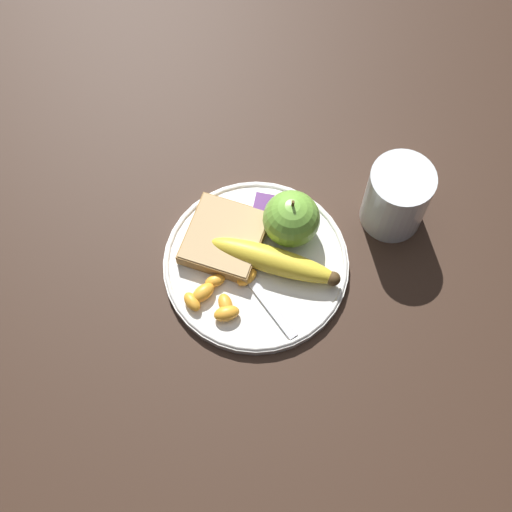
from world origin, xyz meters
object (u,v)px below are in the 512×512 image
at_px(fork, 245,272).
at_px(banana, 274,261).
at_px(plate, 256,264).
at_px(juice_glass, 396,199).
at_px(jam_packet, 266,212).
at_px(bread_slice, 225,238).
at_px(apple, 291,219).

bearing_deg(fork, banana, -112.15).
bearing_deg(banana, plate, -92.35).
distance_m(plate, fork, 0.02).
bearing_deg(juice_glass, plate, -56.03).
xyz_separation_m(fork, jam_packet, (-0.08, 0.01, 0.01)).
distance_m(bread_slice, jam_packet, 0.06).
distance_m(banana, fork, 0.04).
height_order(apple, fork, apple).
height_order(plate, apple, apple).
relative_size(bread_slice, fork, 0.77).
relative_size(plate, juice_glass, 2.37).
bearing_deg(bread_slice, banana, 72.40).
distance_m(juice_glass, apple, 0.14).
xyz_separation_m(apple, banana, (0.05, -0.01, -0.02)).
height_order(banana, bread_slice, banana).
bearing_deg(apple, fork, -33.72).
bearing_deg(jam_packet, plate, 0.74).
bearing_deg(banana, jam_packet, -160.38).
bearing_deg(apple, plate, -33.74).
bearing_deg(banana, apple, 168.15).
distance_m(plate, banana, 0.03).
relative_size(juice_glass, banana, 0.58).
xyz_separation_m(juice_glass, banana, (0.11, -0.13, -0.02)).
bearing_deg(juice_glass, fork, -53.92).
relative_size(juice_glass, bread_slice, 0.91).
bearing_deg(plate, jam_packet, -179.26).
relative_size(juice_glass, apple, 1.23).
distance_m(plate, jam_packet, 0.07).
bearing_deg(banana, juice_glass, 128.55).
relative_size(apple, jam_packet, 1.90).
relative_size(fork, jam_packet, 3.33).
bearing_deg(plate, juice_glass, 123.97).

